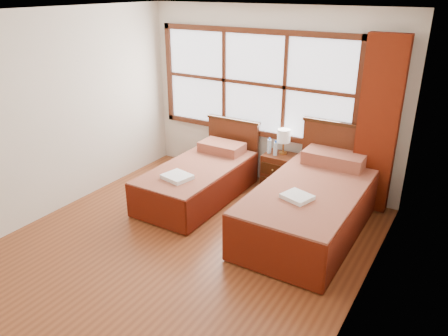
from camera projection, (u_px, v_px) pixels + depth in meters
The scene contains 15 objects.
floor at pixel (182, 247), 5.13m from camera, with size 4.50×4.50×0.00m, color brown.
ceiling at pixel (172, 13), 4.11m from camera, with size 4.50×4.50×0.00m, color white.
wall_back at pixel (270, 98), 6.39m from camera, with size 4.00×4.00×0.00m, color silver.
wall_left at pixel (52, 115), 5.57m from camera, with size 4.50×4.50×0.00m, color silver.
wall_right at pixel (369, 184), 3.67m from camera, with size 4.50×4.50×0.00m, color silver.
window at pixel (254, 83), 6.40m from camera, with size 3.16×0.06×1.56m.
curtain at pixel (378, 126), 5.57m from camera, with size 0.50×0.16×2.30m, color maroon.
bed_left at pixel (200, 179), 6.22m from camera, with size 0.97×1.99×0.94m.
bed_right at pixel (313, 203), 5.39m from camera, with size 1.17×2.27×1.14m.
nightstand at pixel (278, 172), 6.44m from camera, with size 0.42×0.42×0.56m.
towels_left at pixel (177, 177), 5.69m from camera, with size 0.40×0.37×0.05m.
towels_right at pixel (297, 197), 4.92m from camera, with size 0.38×0.35×0.05m.
lamp at pixel (284, 137), 6.27m from camera, with size 0.19×0.19×0.37m.
bottle_near at pixel (269, 146), 6.36m from camera, with size 0.06×0.06×0.23m.
bottle_far at pixel (276, 149), 6.27m from camera, with size 0.06×0.06×0.22m.
Camera 1 is at (2.68, -3.47, 2.85)m, focal length 35.00 mm.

